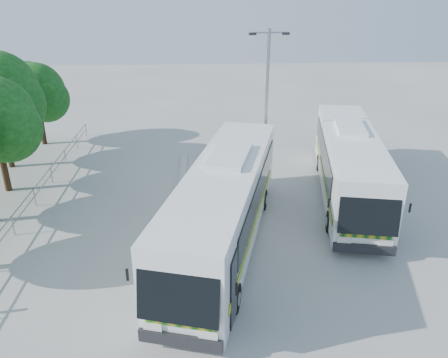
{
  "coord_description": "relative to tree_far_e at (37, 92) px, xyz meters",
  "views": [
    {
      "loc": [
        -1.36,
        -18.23,
        10.56
      ],
      "look_at": [
        -0.11,
        1.44,
        1.95
      ],
      "focal_mm": 35.0,
      "sensor_mm": 36.0,
      "label": 1
    }
  ],
  "objects": [
    {
      "name": "coach_main",
      "position": [
        12.36,
        -14.74,
        -1.83
      ],
      "size": [
        6.2,
        13.73,
        3.75
      ],
      "rotation": [
        0.0,
        0.0,
        -0.27
      ],
      "color": "white",
      "rests_on": "ground"
    },
    {
      "name": "coach_adjacent",
      "position": [
        19.36,
        -10.19,
        -1.93
      ],
      "size": [
        5.07,
        13.12,
        3.57
      ],
      "rotation": [
        0.0,
        0.0,
        -0.2
      ],
      "color": "white",
      "rests_on": "ground"
    },
    {
      "name": "railing",
      "position": [
        2.63,
        -9.3,
        -3.15
      ],
      "size": [
        0.06,
        22.0,
        1.0
      ],
      "color": "gray",
      "rests_on": "ground"
    },
    {
      "name": "ground",
      "position": [
        12.63,
        -13.3,
        -3.89
      ],
      "size": [
        100.0,
        100.0,
        0.0
      ],
      "primitive_type": "plane",
      "color": "#ADADA7",
      "rests_on": "ground"
    },
    {
      "name": "tree_far_e",
      "position": [
        0.0,
        0.0,
        0.0
      ],
      "size": [
        4.54,
        4.28,
        5.92
      ],
      "color": "#382314",
      "rests_on": "ground"
    },
    {
      "name": "kerb_divider",
      "position": [
        10.33,
        -11.3,
        -3.81
      ],
      "size": [
        0.4,
        16.0,
        0.15
      ],
      "primitive_type": "cube",
      "color": "#B2B2AD",
      "rests_on": "ground"
    },
    {
      "name": "lamppost",
      "position": [
        15.11,
        -8.07,
        0.92
      ],
      "size": [
        2.13,
        0.27,
        8.71
      ],
      "rotation": [
        0.0,
        0.0,
        0.04
      ],
      "color": "gray",
      "rests_on": "ground"
    }
  ]
}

